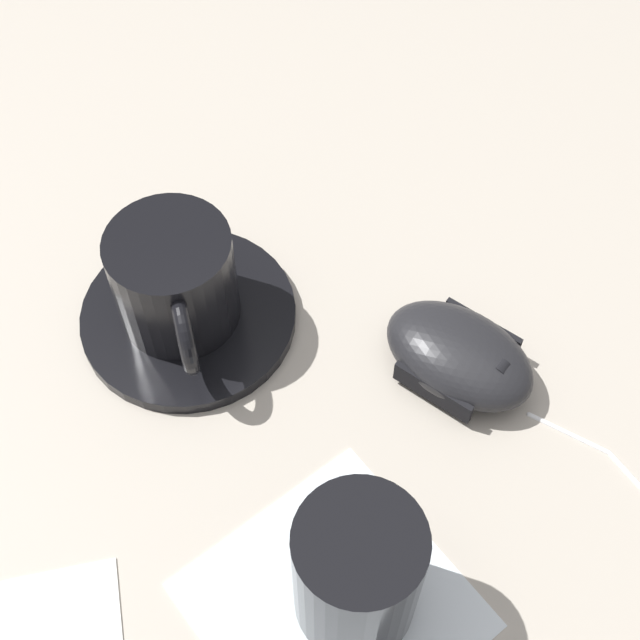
{
  "coord_description": "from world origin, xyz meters",
  "views": [
    {
      "loc": [
        0.16,
        0.16,
        0.51
      ],
      "look_at": [
        -0.12,
        -0.0,
        0.03
      ],
      "focal_mm": 50.0,
      "sensor_mm": 36.0,
      "label": 1
    }
  ],
  "objects_px": {
    "saucer": "(189,316)",
    "computer_mouse": "(459,355)",
    "coffee_cup": "(175,281)",
    "drinking_glass": "(357,572)"
  },
  "relations": [
    {
      "from": "saucer",
      "to": "coffee_cup",
      "type": "distance_m",
      "value": 0.04
    },
    {
      "from": "saucer",
      "to": "coffee_cup",
      "type": "height_order",
      "value": "coffee_cup"
    },
    {
      "from": "saucer",
      "to": "computer_mouse",
      "type": "xyz_separation_m",
      "value": [
        -0.05,
        0.18,
        0.01
      ]
    },
    {
      "from": "coffee_cup",
      "to": "computer_mouse",
      "type": "relative_size",
      "value": 0.87
    },
    {
      "from": "computer_mouse",
      "to": "drinking_glass",
      "type": "height_order",
      "value": "drinking_glass"
    },
    {
      "from": "saucer",
      "to": "coffee_cup",
      "type": "relative_size",
      "value": 1.53
    },
    {
      "from": "coffee_cup",
      "to": "computer_mouse",
      "type": "height_order",
      "value": "coffee_cup"
    },
    {
      "from": "saucer",
      "to": "computer_mouse",
      "type": "relative_size",
      "value": 1.33
    },
    {
      "from": "coffee_cup",
      "to": "drinking_glass",
      "type": "xyz_separation_m",
      "value": [
        0.11,
        0.19,
        0.0
      ]
    },
    {
      "from": "saucer",
      "to": "drinking_glass",
      "type": "bearing_deg",
      "value": 59.41
    }
  ]
}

